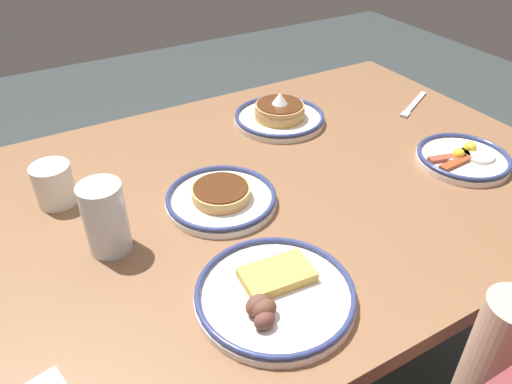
{
  "coord_description": "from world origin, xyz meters",
  "views": [
    {
      "loc": [
        0.46,
        0.74,
        1.34
      ],
      "look_at": [
        0.07,
        0.05,
        0.77
      ],
      "focal_mm": 34.34,
      "sensor_mm": 36.0,
      "label": 1
    }
  ],
  "objects_px": {
    "coffee_mug": "(53,183)",
    "drinking_glass": "(106,221)",
    "plate_center_pancakes": "(279,115)",
    "plate_far_companion": "(463,158)",
    "plate_near_main": "(221,197)",
    "plate_far_side": "(274,294)",
    "fork_near": "(414,104)"
  },
  "relations": [
    {
      "from": "plate_far_companion",
      "to": "plate_far_side",
      "type": "relative_size",
      "value": 0.8
    },
    {
      "from": "plate_center_pancakes",
      "to": "coffee_mug",
      "type": "xyz_separation_m",
      "value": [
        0.58,
        0.07,
        0.02
      ]
    },
    {
      "from": "plate_center_pancakes",
      "to": "drinking_glass",
      "type": "xyz_separation_m",
      "value": [
        0.53,
        0.26,
        0.04
      ]
    },
    {
      "from": "plate_far_companion",
      "to": "coffee_mug",
      "type": "xyz_separation_m",
      "value": [
        0.84,
        -0.31,
        0.03
      ]
    },
    {
      "from": "plate_far_side",
      "to": "coffee_mug",
      "type": "height_order",
      "value": "coffee_mug"
    },
    {
      "from": "plate_far_side",
      "to": "coffee_mug",
      "type": "relative_size",
      "value": 2.43
    },
    {
      "from": "coffee_mug",
      "to": "drinking_glass",
      "type": "distance_m",
      "value": 0.2
    },
    {
      "from": "plate_center_pancakes",
      "to": "fork_near",
      "type": "xyz_separation_m",
      "value": [
        -0.38,
        0.1,
        -0.02
      ]
    },
    {
      "from": "plate_center_pancakes",
      "to": "plate_far_side",
      "type": "bearing_deg",
      "value": 57.06
    },
    {
      "from": "drinking_glass",
      "to": "plate_near_main",
      "type": "bearing_deg",
      "value": -175.28
    },
    {
      "from": "plate_far_side",
      "to": "drinking_glass",
      "type": "height_order",
      "value": "drinking_glass"
    },
    {
      "from": "plate_far_companion",
      "to": "plate_far_side",
      "type": "height_order",
      "value": "plate_far_side"
    },
    {
      "from": "plate_far_side",
      "to": "plate_near_main",
      "type": "bearing_deg",
      "value": -98.91
    },
    {
      "from": "plate_near_main",
      "to": "plate_far_companion",
      "type": "xyz_separation_m",
      "value": [
        -0.55,
        0.14,
        -0.0
      ]
    },
    {
      "from": "plate_far_companion",
      "to": "plate_near_main",
      "type": "bearing_deg",
      "value": -13.82
    },
    {
      "from": "plate_center_pancakes",
      "to": "drinking_glass",
      "type": "bearing_deg",
      "value": 26.7
    },
    {
      "from": "plate_far_companion",
      "to": "coffee_mug",
      "type": "relative_size",
      "value": 1.96
    },
    {
      "from": "coffee_mug",
      "to": "drinking_glass",
      "type": "bearing_deg",
      "value": 105.72
    },
    {
      "from": "plate_center_pancakes",
      "to": "drinking_glass",
      "type": "height_order",
      "value": "drinking_glass"
    },
    {
      "from": "coffee_mug",
      "to": "drinking_glass",
      "type": "xyz_separation_m",
      "value": [
        -0.05,
        0.19,
        0.02
      ]
    },
    {
      "from": "plate_far_side",
      "to": "coffee_mug",
      "type": "xyz_separation_m",
      "value": [
        0.24,
        -0.45,
        0.03
      ]
    },
    {
      "from": "plate_center_pancakes",
      "to": "plate_far_companion",
      "type": "relative_size",
      "value": 1.14
    },
    {
      "from": "plate_near_main",
      "to": "plate_center_pancakes",
      "type": "bearing_deg",
      "value": -140.12
    },
    {
      "from": "plate_near_main",
      "to": "plate_center_pancakes",
      "type": "distance_m",
      "value": 0.38
    },
    {
      "from": "coffee_mug",
      "to": "fork_near",
      "type": "relative_size",
      "value": 0.62
    },
    {
      "from": "plate_near_main",
      "to": "drinking_glass",
      "type": "xyz_separation_m",
      "value": [
        0.23,
        0.02,
        0.05
      ]
    },
    {
      "from": "plate_center_pancakes",
      "to": "coffee_mug",
      "type": "relative_size",
      "value": 2.22
    },
    {
      "from": "plate_far_companion",
      "to": "plate_far_side",
      "type": "distance_m",
      "value": 0.61
    },
    {
      "from": "fork_near",
      "to": "plate_far_side",
      "type": "bearing_deg",
      "value": 30.14
    },
    {
      "from": "plate_center_pancakes",
      "to": "coffee_mug",
      "type": "bearing_deg",
      "value": 6.95
    },
    {
      "from": "plate_far_side",
      "to": "coffee_mug",
      "type": "bearing_deg",
      "value": -61.47
    },
    {
      "from": "plate_center_pancakes",
      "to": "plate_near_main",
      "type": "bearing_deg",
      "value": 39.88
    }
  ]
}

